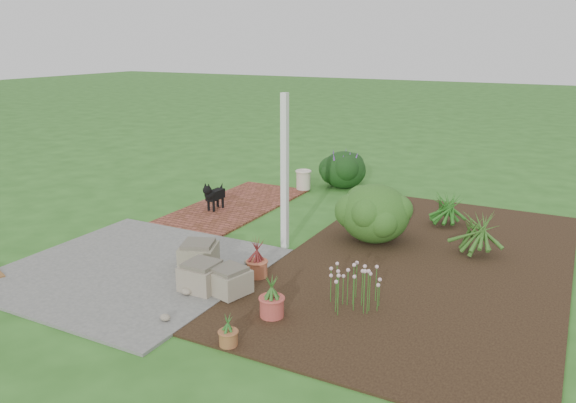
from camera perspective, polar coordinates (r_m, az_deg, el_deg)
The scene contains 18 objects.
ground at distance 9.23m, azimuth -2.26°, elevation -4.63°, with size 80.00×80.00×0.00m, color #2C601E.
concrete_patio at distance 8.62m, azimuth -15.47°, elevation -6.62°, with size 3.50×3.50×0.04m, color #5B5B58.
brick_path at distance 11.48m, azimuth -5.26°, elevation -0.38°, with size 1.60×3.50×0.04m, color brown.
garden_bed at distance 8.79m, azimuth 13.78°, elevation -6.08°, with size 4.00×7.00×0.03m, color black.
veranda_post at distance 8.80m, azimuth -0.33°, elevation 2.88°, with size 0.10×0.10×2.50m, color white.
stone_trough_near at distance 7.67m, azimuth -8.71°, elevation -7.60°, with size 0.49×0.49×0.33m, color gray.
stone_trough_mid at distance 7.51m, azimuth -5.98°, elevation -8.12°, with size 0.46×0.46×0.31m, color gray.
stone_trough_far at distance 8.36m, azimuth -9.05°, elevation -5.53°, with size 0.51×0.51×0.34m, color #746F57.
black_dog at distance 11.07m, azimuth -7.56°, elevation 0.73°, with size 0.19×0.62×0.53m.
cream_ceramic_urn at distance 12.55m, azimuth 1.58°, elevation 2.20°, with size 0.31×0.31×0.42m, color beige.
evergreen_shrub at distance 9.42m, azimuth 8.83°, elevation -1.04°, with size 1.15×1.15×0.98m, color #0D400C.
agapanthus_clump_back at distance 9.20m, azimuth 18.72°, elevation -2.59°, with size 0.93×0.93×0.84m, color #144210, non-canonical shape.
agapanthus_clump_front at distance 10.51m, azimuth 15.80°, elevation -0.41°, with size 0.81×0.81×0.72m, color #183A0A, non-canonical shape.
pink_flower_patch at distance 7.22m, azimuth 6.38°, elevation -8.14°, with size 0.89×0.89×0.57m, color #113D0F, non-canonical shape.
terracotta_pot_bronze at distance 8.01m, azimuth -3.15°, elevation -6.82°, with size 0.29×0.29×0.24m, color #B25C3C.
terracotta_pot_small_left at distance 6.37m, azimuth -6.08°, elevation -13.62°, with size 0.21×0.21×0.17m, color brown.
terracotta_pot_small_right at distance 6.92m, azimuth -1.65°, elevation -10.64°, with size 0.29×0.29×0.25m, color #B4463D.
purple_flowering_bush at distance 12.90m, azimuth 5.69°, elevation 3.32°, with size 1.01×1.01×0.85m, color black.
Camera 1 is at (4.34, -7.46, 3.26)m, focal length 35.00 mm.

